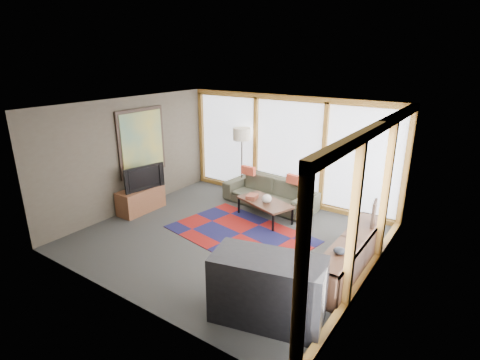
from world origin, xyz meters
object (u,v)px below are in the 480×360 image
Objects in this scene: tv_console at (141,200)px; television at (142,177)px; bookshelf at (352,255)px; coffee_table at (265,210)px; floor_lamp at (242,162)px; bar_counter at (268,289)px; sofa at (270,192)px.

tv_console is 1.14× the size of television.
television reaches higher than bookshelf.
coffee_table is 2.87m from television.
floor_lamp reaches higher than bar_counter.
coffee_table is (0.31, -0.75, -0.12)m from sofa.
sofa is 2.32× the size of television.
television is (-2.53, -1.20, 0.63)m from coffee_table.
tv_console is (-1.32, -2.22, -0.60)m from floor_lamp.
floor_lamp is 0.72× the size of bookshelf.
television is at bearing 144.84° from bar_counter.
tv_console is at bearing -154.49° from coffee_table.
television reaches higher than sofa.
television is at bearing -154.64° from coffee_table.
bar_counter is at bearing -51.60° from floor_lamp.
sofa is 0.93× the size of bookshelf.
television is (0.07, 0.04, 0.56)m from tv_console.
coffee_table is at bearing -52.53° from television.
sofa is at bearing -13.53° from floor_lamp.
bar_counter reaches higher than bookshelf.
coffee_table is 2.51m from bookshelf.
bookshelf is 4.90m from tv_console.
television is (-4.83, -0.19, 0.54)m from bookshelf.
bookshelf is at bearing -75.62° from television.
tv_console reaches higher than coffee_table.
bar_counter is at bearing -98.82° from television.
tv_console is (-4.90, -0.23, -0.03)m from bookshelf.
floor_lamp is 4.13m from bookshelf.
bookshelf is (3.58, -1.99, -0.58)m from floor_lamp.
floor_lamp is (-0.97, 0.23, 0.55)m from sofa.
sofa is 4.13m from bar_counter.
floor_lamp reaches higher than bookshelf.
coffee_table is at bearing 107.34° from bar_counter.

